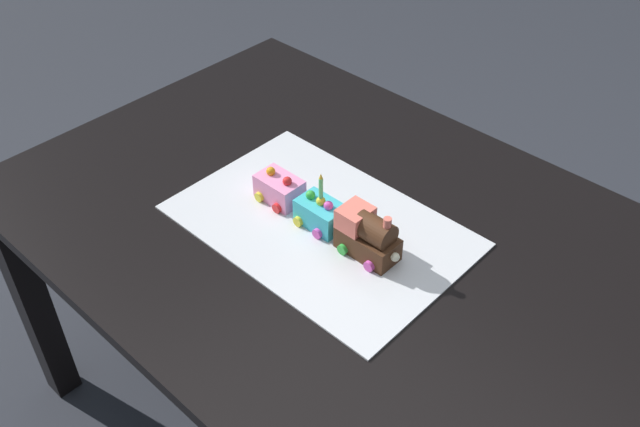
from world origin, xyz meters
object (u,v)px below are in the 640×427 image
(dining_table, at_px, (329,256))
(cake_car_tanker_turquoise, at_px, (319,213))
(cake_locomotive, at_px, (367,235))
(cake_car_flatbed_bubblegum, at_px, (280,189))
(birthday_candle, at_px, (319,185))

(dining_table, height_order, cake_car_tanker_turquoise, cake_car_tanker_turquoise)
(cake_locomotive, distance_m, cake_car_tanker_turquoise, 0.13)
(cake_car_tanker_turquoise, relative_size, cake_car_flatbed_bubblegum, 1.00)
(dining_table, height_order, birthday_candle, birthday_candle)
(dining_table, distance_m, cake_car_flatbed_bubblegum, 0.19)
(cake_car_tanker_turquoise, distance_m, cake_car_flatbed_bubblegum, 0.12)
(cake_locomotive, xyz_separation_m, birthday_candle, (0.13, 0.00, 0.05))
(cake_car_flatbed_bubblegum, distance_m, birthday_candle, 0.14)
(dining_table, bearing_deg, cake_car_flatbed_bubblegum, 13.05)
(dining_table, height_order, cake_locomotive, cake_locomotive)
(cake_car_flatbed_bubblegum, bearing_deg, birthday_candle, -180.00)
(cake_locomotive, bearing_deg, cake_car_tanker_turquoise, 0.00)
(cake_car_flatbed_bubblegum, relative_size, birthday_candle, 1.66)
(dining_table, distance_m, birthday_candle, 0.21)
(cake_locomotive, bearing_deg, cake_car_flatbed_bubblegum, 0.00)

